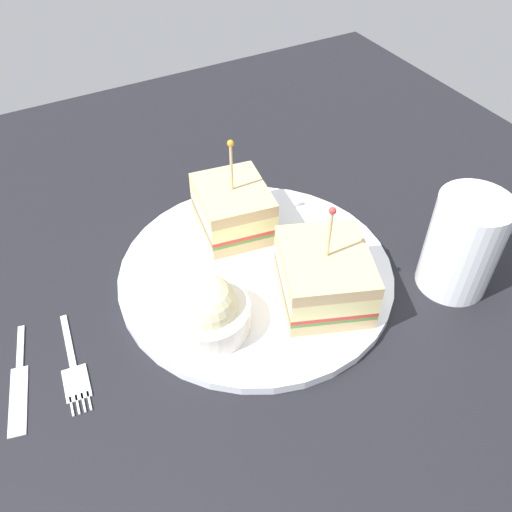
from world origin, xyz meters
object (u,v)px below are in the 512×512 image
at_px(sandwich_half_front, 324,276).
at_px(plate, 256,273).
at_px(coleslaw_bowl, 207,311).
at_px(knife, 19,383).
at_px(sandwich_half_back, 233,209).
at_px(drink_glass, 462,248).
at_px(fork, 74,372).

bearing_deg(sandwich_half_front, plate, -57.29).
bearing_deg(coleslaw_bowl, knife, -9.42).
height_order(plate, sandwich_half_back, sandwich_half_back).
bearing_deg(coleslaw_bowl, drink_glass, 166.41).
bearing_deg(sandwich_half_back, fork, 24.84).
relative_size(drink_glass, knife, 0.91).
xyz_separation_m(sandwich_half_back, coleslaw_bowl, (0.08, 0.11, -0.01)).
height_order(coleslaw_bowl, drink_glass, drink_glass).
height_order(sandwich_half_front, coleslaw_bowl, sandwich_half_front).
distance_m(plate, fork, 0.20).
relative_size(sandwich_half_front, coleslaw_bowl, 1.49).
height_order(sandwich_half_front, knife, sandwich_half_front).
bearing_deg(plate, drink_glass, 149.38).
height_order(sandwich_half_back, coleslaw_bowl, sandwich_half_back).
distance_m(sandwich_half_front, fork, 0.25).
bearing_deg(knife, sandwich_half_front, 170.44).
xyz_separation_m(sandwich_half_front, knife, (0.29, -0.05, -0.04)).
xyz_separation_m(drink_glass, knife, (0.43, -0.09, -0.05)).
bearing_deg(sandwich_half_front, knife, -9.56).
height_order(sandwich_half_back, drink_glass, sandwich_half_back).
relative_size(plate, sandwich_half_front, 2.41).
xyz_separation_m(sandwich_half_front, fork, (0.24, -0.04, -0.04)).
height_order(plate, drink_glass, drink_glass).
relative_size(coleslaw_bowl, knife, 0.68).
bearing_deg(coleslaw_bowl, sandwich_half_back, -126.56).
bearing_deg(sandwich_half_back, drink_glass, 133.54).
bearing_deg(drink_glass, sandwich_half_back, -46.46).
bearing_deg(sandwich_half_front, coleslaw_bowl, -9.77).
bearing_deg(coleslaw_bowl, fork, -7.35).
xyz_separation_m(plate, drink_glass, (-0.18, 0.10, 0.04)).
height_order(sandwich_half_front, sandwich_half_back, sandwich_half_back).
bearing_deg(fork, knife, -14.94).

